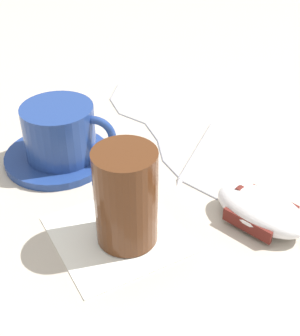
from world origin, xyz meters
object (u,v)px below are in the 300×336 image
object	(u,v)px
saucer	(58,157)
coffee_cup	(61,132)
computer_mouse	(261,210)
drinking_glass	(126,197)
pen	(197,151)

from	to	relation	value
saucer	coffee_cup	size ratio (longest dim) A/B	1.25
saucer	coffee_cup	bearing A→B (deg)	146.01
saucer	computer_mouse	bearing A→B (deg)	132.89
drinking_glass	pen	distance (m)	0.19
computer_mouse	drinking_glass	world-z (taller)	drinking_glass
computer_mouse	drinking_glass	distance (m)	0.15
saucer	coffee_cup	distance (m)	0.04
computer_mouse	drinking_glass	xyz separation A→B (m)	(0.15, -0.03, 0.04)
saucer	computer_mouse	xyz separation A→B (m)	(-0.19, 0.20, 0.01)
drinking_glass	pen	xyz separation A→B (m)	(-0.14, -0.12, -0.05)
computer_mouse	pen	distance (m)	0.15
saucer	pen	world-z (taller)	saucer
saucer	drinking_glass	bearing A→B (deg)	103.00
coffee_cup	computer_mouse	distance (m)	0.26
pen	coffee_cup	bearing A→B (deg)	-15.03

